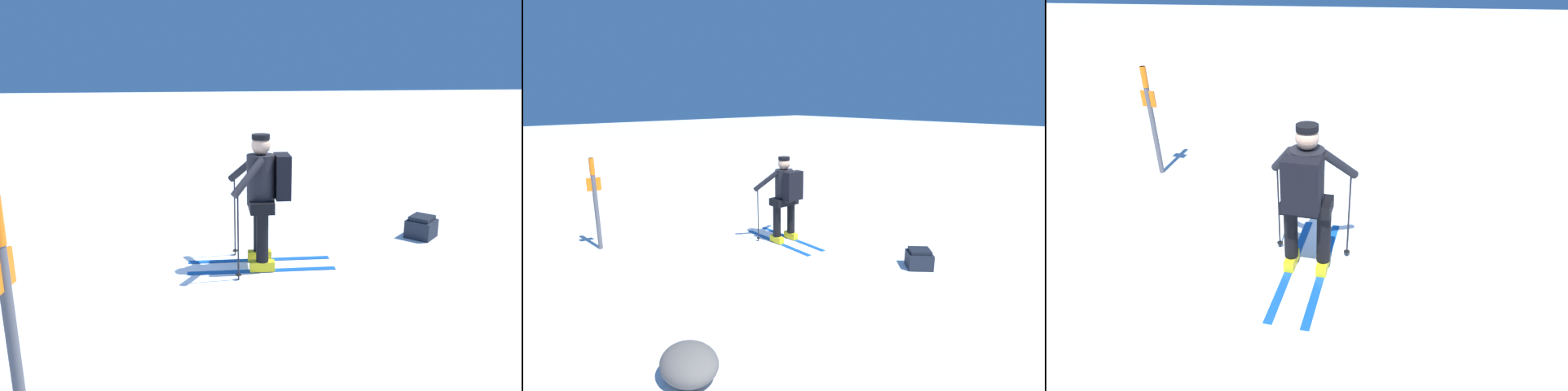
% 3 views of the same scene
% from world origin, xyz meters
% --- Properties ---
extents(ground_plane, '(80.00, 80.00, 0.00)m').
position_xyz_m(ground_plane, '(0.00, 0.00, 0.00)').
color(ground_plane, white).
extents(skier, '(1.82, 0.97, 1.65)m').
position_xyz_m(skier, '(-0.55, 0.14, 0.95)').
color(skier, '#144C9E').
rests_on(skier, ground_plane).
extents(dropped_backpack, '(0.53, 0.53, 0.32)m').
position_xyz_m(dropped_backpack, '(-2.97, -0.61, 0.15)').
color(dropped_backpack, black).
rests_on(dropped_backpack, ground_plane).
extents(trail_marker, '(0.09, 0.24, 1.69)m').
position_xyz_m(trail_marker, '(1.46, 2.92, 1.00)').
color(trail_marker, '#4C4C51').
rests_on(trail_marker, ground_plane).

